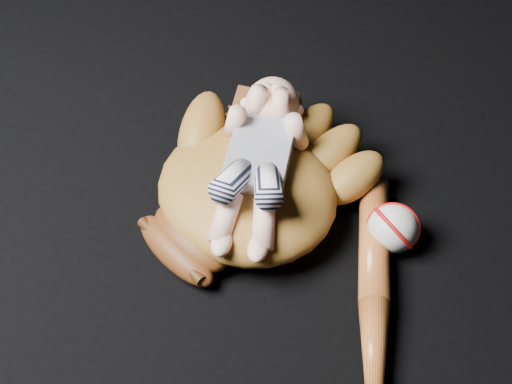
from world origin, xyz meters
TOP-DOWN VIEW (x-y plane):
  - baseball_glove at (0.02, 0.05)m, footprint 0.51×0.54m
  - newborn_baby at (0.03, 0.06)m, footprint 0.24×0.37m
  - baseball_bat at (0.28, -0.07)m, footprint 0.22×0.50m
  - baseball at (0.25, 0.09)m, footprint 0.10×0.10m

SIDE VIEW (x-z plane):
  - baseball_bat at x=0.28m, z-range 0.00..0.05m
  - baseball at x=0.25m, z-range 0.00..0.08m
  - baseball_glove at x=0.02m, z-range 0.00..0.13m
  - newborn_baby at x=0.03m, z-range 0.05..0.19m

